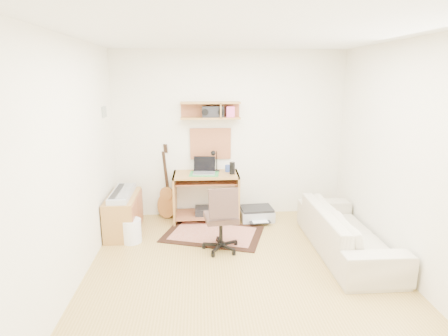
{
  "coord_description": "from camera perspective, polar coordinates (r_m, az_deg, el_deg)",
  "views": [
    {
      "loc": [
        -0.48,
        -3.8,
        2.19
      ],
      "look_at": [
        -0.15,
        1.05,
        1.0
      ],
      "focal_mm": 29.9,
      "sensor_mm": 36.0,
      "label": 1
    }
  ],
  "objects": [
    {
      "name": "floor",
      "position": [
        4.42,
        2.97,
        -16.07
      ],
      "size": [
        3.6,
        4.0,
        0.01
      ],
      "primitive_type": "cube",
      "color": "tan",
      "rests_on": "ground"
    },
    {
      "name": "ceiling",
      "position": [
        3.86,
        3.48,
        19.89
      ],
      "size": [
        3.6,
        4.0,
        0.01
      ],
      "primitive_type": "cube",
      "color": "white",
      "rests_on": "ground"
    },
    {
      "name": "back_wall",
      "position": [
        5.9,
        0.83,
        5.06
      ],
      "size": [
        3.6,
        0.01,
        2.6
      ],
      "primitive_type": "cube",
      "color": "white",
      "rests_on": "ground"
    },
    {
      "name": "left_wall",
      "position": [
        4.13,
        -22.52,
        0.22
      ],
      "size": [
        0.01,
        4.0,
        2.6
      ],
      "primitive_type": "cube",
      "color": "white",
      "rests_on": "ground"
    },
    {
      "name": "right_wall",
      "position": [
        4.52,
        26.53,
        0.93
      ],
      "size": [
        0.01,
        4.0,
        2.6
      ],
      "primitive_type": "cube",
      "color": "white",
      "rests_on": "ground"
    },
    {
      "name": "wall_shelf",
      "position": [
        5.7,
        -2.08,
        8.81
      ],
      "size": [
        0.9,
        0.25,
        0.26
      ],
      "primitive_type": "cube",
      "color": "#AD7B3D",
      "rests_on": "back_wall"
    },
    {
      "name": "cork_board",
      "position": [
        5.88,
        -2.07,
        3.74
      ],
      "size": [
        0.64,
        0.03,
        0.49
      ],
      "primitive_type": "cube",
      "color": "tan",
      "rests_on": "back_wall"
    },
    {
      "name": "wall_photo",
      "position": [
        5.48,
        -17.86,
        8.18
      ],
      "size": [
        0.02,
        0.2,
        0.15
      ],
      "primitive_type": "cube",
      "color": "#4C8CBF",
      "rests_on": "left_wall"
    },
    {
      "name": "desk",
      "position": [
        5.82,
        -2.74,
        -4.44
      ],
      "size": [
        1.0,
        0.55,
        0.75
      ],
      "primitive_type": null,
      "color": "#AD7B3D",
      "rests_on": "floor"
    },
    {
      "name": "laptop",
      "position": [
        5.66,
        -3.07,
        0.32
      ],
      "size": [
        0.36,
        0.36,
        0.25
      ],
      "primitive_type": null,
      "rotation": [
        0.0,
        0.0,
        -0.08
      ],
      "color": "silver",
      "rests_on": "desk"
    },
    {
      "name": "speaker",
      "position": [
        5.66,
        1.27,
        -0.02
      ],
      "size": [
        0.08,
        0.08,
        0.18
      ],
      "primitive_type": "cylinder",
      "color": "black",
      "rests_on": "desk"
    },
    {
      "name": "desk_lamp",
      "position": [
        5.82,
        -1.13,
        1.11
      ],
      "size": [
        0.11,
        0.11,
        0.34
      ],
      "primitive_type": null,
      "color": "black",
      "rests_on": "desk"
    },
    {
      "name": "pencil_cup",
      "position": [
        5.81,
        0.53,
        -0.05
      ],
      "size": [
        0.08,
        0.08,
        0.11
      ],
      "primitive_type": "cylinder",
      "color": "#324A96",
      "rests_on": "desk"
    },
    {
      "name": "boombox",
      "position": [
        5.7,
        -1.71,
        8.61
      ],
      "size": [
        0.32,
        0.15,
        0.17
      ],
      "primitive_type": "cube",
      "color": "black",
      "rests_on": "wall_shelf"
    },
    {
      "name": "rug",
      "position": [
        5.42,
        -1.68,
        -10.02
      ],
      "size": [
        1.56,
        1.26,
        0.02
      ],
      "primitive_type": "cube",
      "rotation": [
        0.0,
        0.0,
        -0.31
      ],
      "color": "#D3AF8D",
      "rests_on": "floor"
    },
    {
      "name": "task_chair",
      "position": [
        4.8,
        -0.49,
        -7.56
      ],
      "size": [
        0.51,
        0.51,
        0.89
      ],
      "primitive_type": null,
      "rotation": [
        0.0,
        0.0,
        0.12
      ],
      "color": "#3E2B24",
      "rests_on": "floor"
    },
    {
      "name": "cabinet",
      "position": [
        5.58,
        -15.11,
        -6.82
      ],
      "size": [
        0.4,
        0.9,
        0.55
      ],
      "primitive_type": "cube",
      "color": "#AD7B3D",
      "rests_on": "floor"
    },
    {
      "name": "music_keyboard",
      "position": [
        5.48,
        -15.31,
        -3.77
      ],
      "size": [
        0.26,
        0.83,
        0.07
      ],
      "primitive_type": "cube",
      "color": "#B2B5BA",
      "rests_on": "cabinet"
    },
    {
      "name": "guitar",
      "position": [
        5.91,
        -8.85,
        -2.13
      ],
      "size": [
        0.36,
        0.3,
        1.18
      ],
      "primitive_type": null,
      "rotation": [
        0.0,
        0.0,
        -0.37
      ],
      "color": "#B07236",
      "rests_on": "floor"
    },
    {
      "name": "waste_basket",
      "position": [
        5.27,
        -13.97,
        -9.32
      ],
      "size": [
        0.34,
        0.34,
        0.32
      ],
      "primitive_type": "cylinder",
      "rotation": [
        0.0,
        0.0,
        0.31
      ],
      "color": "white",
      "rests_on": "floor"
    },
    {
      "name": "printer",
      "position": [
        5.93,
        4.97,
        -7.1
      ],
      "size": [
        0.54,
        0.44,
        0.19
      ],
      "primitive_type": "cube",
      "rotation": [
        0.0,
        0.0,
        0.08
      ],
      "color": "#A5A8AA",
      "rests_on": "floor"
    },
    {
      "name": "sofa",
      "position": [
        5.02,
        18.32,
        -8.1
      ],
      "size": [
        0.57,
        1.95,
        0.76
      ],
      "primitive_type": "imported",
      "rotation": [
        0.0,
        0.0,
        1.57
      ],
      "color": "beige",
      "rests_on": "floor"
    }
  ]
}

